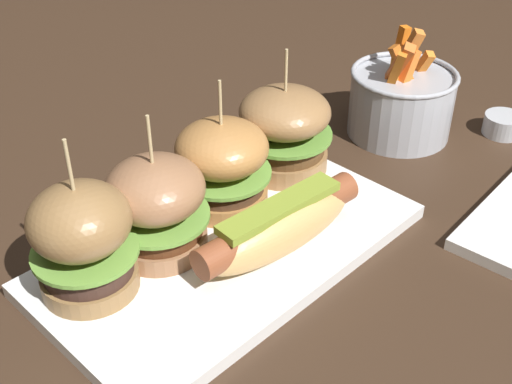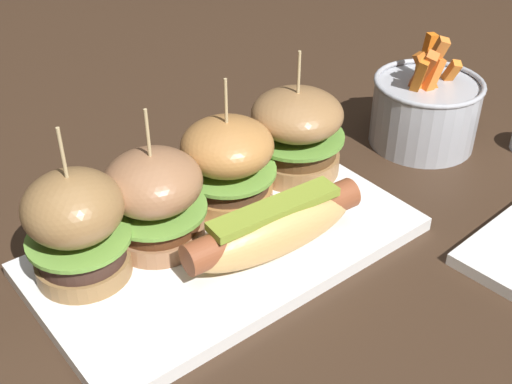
{
  "view_description": "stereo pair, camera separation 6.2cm",
  "coord_description": "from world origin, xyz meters",
  "px_view_note": "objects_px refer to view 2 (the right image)",
  "views": [
    {
      "loc": [
        -0.33,
        -0.36,
        0.41
      ],
      "look_at": [
        0.04,
        0.0,
        0.05
      ],
      "focal_mm": 46.57,
      "sensor_mm": 36.0,
      "label": 1
    },
    {
      "loc": [
        -0.28,
        -0.4,
        0.41
      ],
      "look_at": [
        0.04,
        0.0,
        0.05
      ],
      "focal_mm": 46.57,
      "sensor_mm": 36.0,
      "label": 2
    }
  ],
  "objects_px": {
    "slider_center_right": "(228,162)",
    "platter_main": "(227,246)",
    "hot_dog": "(274,227)",
    "slider_far_left": "(76,226)",
    "slider_center_left": "(155,198)",
    "fries_bucket": "(425,110)",
    "slider_far_right": "(296,132)"
  },
  "relations": [
    {
      "from": "slider_center_right",
      "to": "platter_main",
      "type": "bearing_deg",
      "value": -128.58
    },
    {
      "from": "fries_bucket",
      "to": "hot_dog",
      "type": "bearing_deg",
      "value": -167.83
    },
    {
      "from": "hot_dog",
      "to": "slider_center_left",
      "type": "height_order",
      "value": "slider_center_left"
    },
    {
      "from": "fries_bucket",
      "to": "platter_main",
      "type": "bearing_deg",
      "value": -176.11
    },
    {
      "from": "slider_center_left",
      "to": "slider_center_right",
      "type": "distance_m",
      "value": 0.09
    },
    {
      "from": "slider_center_right",
      "to": "fries_bucket",
      "type": "xyz_separation_m",
      "value": [
        0.26,
        -0.03,
        -0.02
      ]
    },
    {
      "from": "platter_main",
      "to": "slider_far_right",
      "type": "height_order",
      "value": "slider_far_right"
    },
    {
      "from": "platter_main",
      "to": "fries_bucket",
      "type": "bearing_deg",
      "value": 3.89
    },
    {
      "from": "platter_main",
      "to": "hot_dog",
      "type": "bearing_deg",
      "value": -57.51
    },
    {
      "from": "slider_far_right",
      "to": "hot_dog",
      "type": "bearing_deg",
      "value": -139.23
    },
    {
      "from": "slider_center_right",
      "to": "fries_bucket",
      "type": "distance_m",
      "value": 0.27
    },
    {
      "from": "hot_dog",
      "to": "slider_center_left",
      "type": "xyz_separation_m",
      "value": [
        -0.07,
        0.08,
        0.02
      ]
    },
    {
      "from": "platter_main",
      "to": "fries_bucket",
      "type": "distance_m",
      "value": 0.31
    },
    {
      "from": "platter_main",
      "to": "slider_center_left",
      "type": "height_order",
      "value": "slider_center_left"
    },
    {
      "from": "slider_far_left",
      "to": "fries_bucket",
      "type": "height_order",
      "value": "slider_far_left"
    },
    {
      "from": "slider_center_left",
      "to": "slider_far_right",
      "type": "height_order",
      "value": "same"
    },
    {
      "from": "platter_main",
      "to": "hot_dog",
      "type": "xyz_separation_m",
      "value": [
        0.03,
        -0.04,
        0.03
      ]
    },
    {
      "from": "hot_dog",
      "to": "slider_center_right",
      "type": "xyz_separation_m",
      "value": [
        0.02,
        0.09,
        0.02
      ]
    },
    {
      "from": "slider_far_left",
      "to": "slider_far_right",
      "type": "relative_size",
      "value": 1.06
    },
    {
      "from": "hot_dog",
      "to": "slider_far_right",
      "type": "distance_m",
      "value": 0.14
    },
    {
      "from": "slider_far_left",
      "to": "hot_dog",
      "type": "bearing_deg",
      "value": -28.52
    },
    {
      "from": "hot_dog",
      "to": "platter_main",
      "type": "bearing_deg",
      "value": 122.49
    },
    {
      "from": "slider_far_left",
      "to": "slider_far_right",
      "type": "height_order",
      "value": "slider_far_left"
    },
    {
      "from": "platter_main",
      "to": "fries_bucket",
      "type": "xyz_separation_m",
      "value": [
        0.31,
        0.02,
        0.04
      ]
    },
    {
      "from": "fries_bucket",
      "to": "slider_center_left",
      "type": "bearing_deg",
      "value": 176.75
    },
    {
      "from": "slider_far_left",
      "to": "fries_bucket",
      "type": "bearing_deg",
      "value": -2.78
    },
    {
      "from": "slider_far_left",
      "to": "platter_main",
      "type": "bearing_deg",
      "value": -18.5
    },
    {
      "from": "slider_far_left",
      "to": "slider_center_left",
      "type": "xyz_separation_m",
      "value": [
        0.08,
        -0.0,
        -0.0
      ]
    },
    {
      "from": "slider_far_left",
      "to": "slider_center_right",
      "type": "relative_size",
      "value": 1.08
    },
    {
      "from": "platter_main",
      "to": "slider_far_right",
      "type": "xyz_separation_m",
      "value": [
        0.13,
        0.05,
        0.05
      ]
    },
    {
      "from": "slider_center_right",
      "to": "hot_dog",
      "type": "bearing_deg",
      "value": -99.9
    },
    {
      "from": "slider_center_left",
      "to": "fries_bucket",
      "type": "height_order",
      "value": "slider_center_left"
    }
  ]
}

